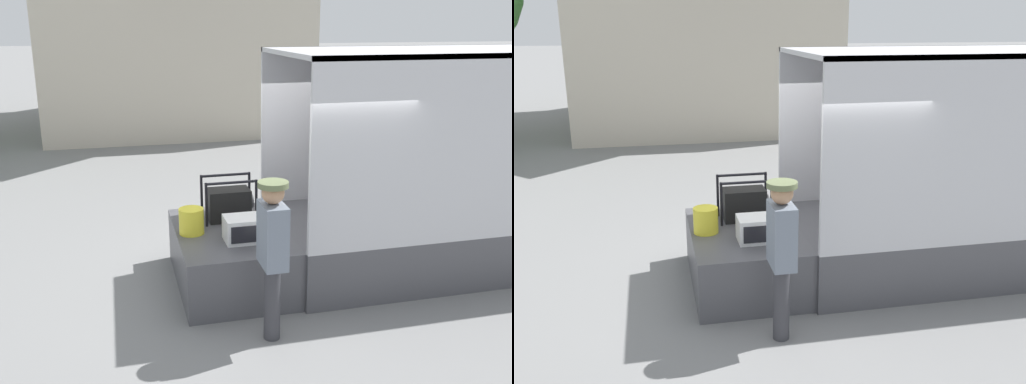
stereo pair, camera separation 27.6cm
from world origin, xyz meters
The scene contains 6 objects.
ground_plane centered at (0.00, 0.00, 0.00)m, with size 160.00×160.00×0.00m, color gray.
tailgate_deck centered at (-0.70, 0.00, 0.37)m, with size 1.39×2.06×0.74m, color #4C4C51.
microwave centered at (-0.60, -0.41, 0.89)m, with size 0.49×0.40×0.31m.
portable_generator centered at (-0.61, 0.40, 0.97)m, with size 0.71×0.44×0.59m.
orange_bucket centered at (-1.19, -0.01, 0.91)m, with size 0.32×0.32×0.33m.
worker_person centered at (-0.54, -1.48, 1.10)m, with size 0.32×0.44×1.79m.
Camera 2 is at (-1.79, -6.88, 3.35)m, focal length 40.00 mm.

